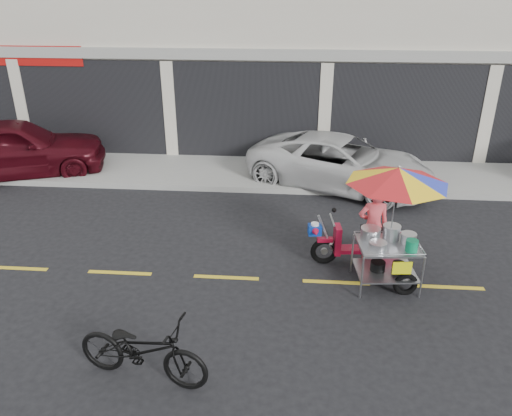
# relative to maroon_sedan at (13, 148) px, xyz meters

# --- Properties ---
(ground) EXTENTS (90.00, 90.00, 0.00)m
(ground) POSITION_rel_maroon_sedan_xyz_m (8.46, -4.70, -0.81)
(ground) COLOR black
(sidewalk) EXTENTS (45.00, 3.00, 0.15)m
(sidewalk) POSITION_rel_maroon_sedan_xyz_m (8.46, 0.80, -0.74)
(sidewalk) COLOR gray
(sidewalk) RESTS_ON ground
(shophouse_block) EXTENTS (36.00, 8.11, 10.40)m
(shophouse_block) POSITION_rel_maroon_sedan_xyz_m (11.27, 5.89, 3.42)
(shophouse_block) COLOR beige
(shophouse_block) RESTS_ON ground
(centerline) EXTENTS (42.00, 0.10, 0.01)m
(centerline) POSITION_rel_maroon_sedan_xyz_m (8.46, -4.70, -0.81)
(centerline) COLOR gold
(centerline) RESTS_ON ground
(maroon_sedan) EXTENTS (5.14, 3.46, 1.63)m
(maroon_sedan) POSITION_rel_maroon_sedan_xyz_m (0.00, 0.00, 0.00)
(maroon_sedan) COLOR #3B070F
(maroon_sedan) RESTS_ON ground
(white_pickup) EXTENTS (5.23, 3.88, 1.32)m
(white_pickup) POSITION_rel_maroon_sedan_xyz_m (8.82, -0.02, -0.15)
(white_pickup) COLOR silver
(white_pickup) RESTS_ON ground
(near_bicycle) EXTENTS (1.97, 1.02, 0.99)m
(near_bicycle) POSITION_rel_maroon_sedan_xyz_m (5.69, -7.30, -0.32)
(near_bicycle) COLOR black
(near_bicycle) RESTS_ON ground
(food_vendor_rig) EXTENTS (2.35, 1.87, 2.24)m
(food_vendor_rig) POSITION_rel_maroon_sedan_xyz_m (9.24, -4.38, 0.59)
(food_vendor_rig) COLOR black
(food_vendor_rig) RESTS_ON ground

